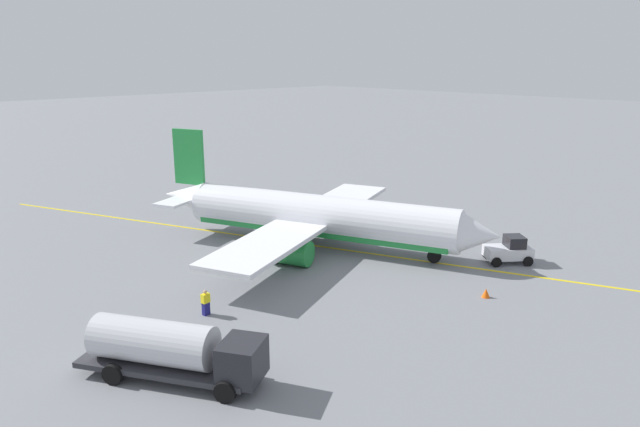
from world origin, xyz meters
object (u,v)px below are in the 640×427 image
at_px(refueling_worker, 206,303).
at_px(safety_cone_nose, 457,240).
at_px(fuel_tanker, 172,349).
at_px(pushback_tug, 509,250).
at_px(airplane, 315,217).
at_px(safety_cone_wingtip, 486,293).

relative_size(refueling_worker, safety_cone_nose, 2.46).
distance_m(fuel_tanker, safety_cone_nose, 30.00).
bearing_deg(pushback_tug, airplane, -149.20).
distance_m(refueling_worker, safety_cone_nose, 24.51).
bearing_deg(refueling_worker, airplane, 109.85).
height_order(fuel_tanker, safety_cone_nose, fuel_tanker).
xyz_separation_m(airplane, pushback_tug, (14.01, 8.35, -1.62)).
distance_m(fuel_tanker, pushback_tug, 28.97).
relative_size(pushback_tug, refueling_worker, 2.39).
height_order(refueling_worker, safety_cone_wingtip, refueling_worker).
bearing_deg(safety_cone_wingtip, fuel_tanker, -105.15).
height_order(airplane, safety_cone_nose, airplane).
bearing_deg(fuel_tanker, safety_cone_nose, 94.45).
bearing_deg(fuel_tanker, pushback_tug, 83.62).
distance_m(refueling_worker, safety_cone_wingtip, 19.09).
bearing_deg(pushback_tug, safety_cone_wingtip, -72.12).
height_order(airplane, pushback_tug, airplane).
bearing_deg(airplane, fuel_tanker, -62.14).
distance_m(fuel_tanker, refueling_worker, 7.84).
xyz_separation_m(airplane, fuel_tanker, (10.79, -20.42, -0.91)).
relative_size(airplane, fuel_tanker, 3.12).
height_order(pushback_tug, refueling_worker, pushback_tug).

